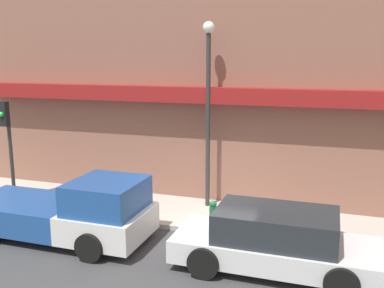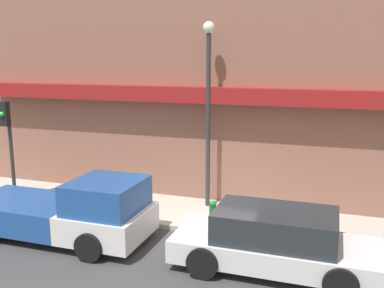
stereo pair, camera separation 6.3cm
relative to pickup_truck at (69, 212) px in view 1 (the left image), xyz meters
name	(u,v)px [view 1 (the left image)]	position (x,y,z in m)	size (l,w,h in m)	color
ground_plane	(207,235)	(3.45, 1.39, -0.77)	(80.00, 80.00, 0.00)	#38383A
sidewalk	(219,217)	(3.45, 2.68, -0.70)	(36.00, 2.58, 0.14)	#ADA89E
building	(241,77)	(3.48, 5.45, 3.42)	(19.80, 3.80, 11.39)	brown
pickup_truck	(69,212)	(0.00, 0.00, 0.00)	(5.15, 2.23, 1.74)	silver
parked_car	(275,241)	(5.51, 0.00, -0.06)	(4.69, 2.03, 1.44)	silver
fire_hydrant	(213,212)	(3.50, 1.89, -0.27)	(0.22, 0.22, 0.71)	#196633
street_lamp	(208,95)	(2.89, 3.38, 2.96)	(0.36, 0.36, 5.77)	#2D2D2D
traffic_light	(7,133)	(-3.47, 1.81, 1.68)	(0.28, 0.42, 3.33)	#2D2D2D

